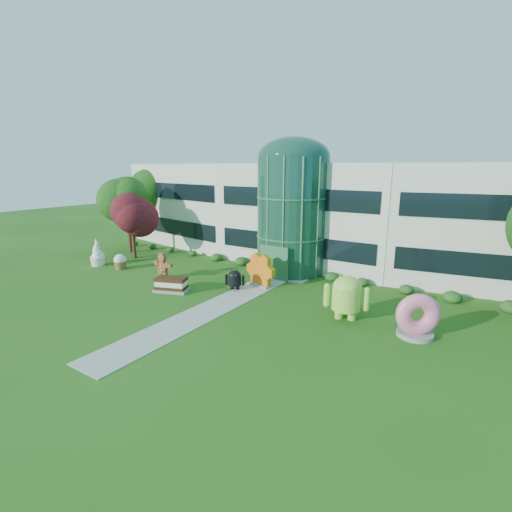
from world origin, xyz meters
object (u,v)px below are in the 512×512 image
Objects in this scene: donut at (417,315)px; gingerbread at (162,266)px; android_green at (347,294)px; android_black at (235,278)px.

donut reaches higher than gingerbread.
android_black is at bearing 160.25° from android_green.
android_black is at bearing 143.19° from donut.
android_green is at bearing 144.55° from donut.
android_black is (-8.89, 0.71, -0.71)m from android_green.
android_green is 4.05m from donut.
donut is 1.03× the size of gingerbread.
android_green reaches higher than android_black.
donut is 19.53m from gingerbread.
android_green is 8.94m from android_black.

